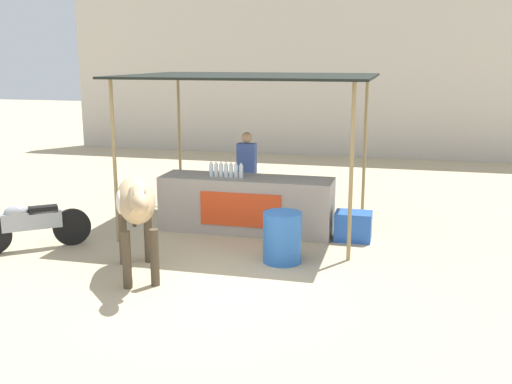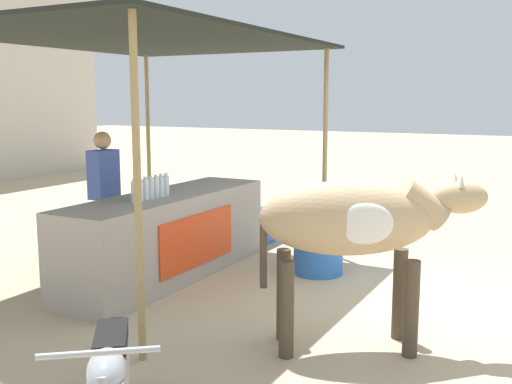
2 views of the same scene
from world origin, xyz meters
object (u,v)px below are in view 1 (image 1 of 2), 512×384
object	(u,v)px
cooler_box	(353,226)
motorcycle_parked	(31,224)
stall_counter	(246,204)
vendor_behind_counter	(247,175)
water_barrel	(282,237)
cow	(136,204)

from	to	relation	value
cooler_box	motorcycle_parked	bearing A→B (deg)	-160.38
stall_counter	motorcycle_parked	bearing A→B (deg)	-148.70
vendor_behind_counter	cooler_box	xyz separation A→B (m)	(2.06, -0.85, -0.61)
stall_counter	water_barrel	size ratio (longest dim) A/B	3.94
cow	stall_counter	bearing A→B (deg)	70.41
water_barrel	cow	world-z (taller)	cow
stall_counter	cow	world-z (taller)	cow
water_barrel	motorcycle_parked	world-z (taller)	motorcycle_parked
water_barrel	cow	bearing A→B (deg)	-150.05
stall_counter	cow	xyz separation A→B (m)	(-0.89, -2.51, 0.55)
cooler_box	motorcycle_parked	xyz separation A→B (m)	(-4.90, -1.75, 0.19)
vendor_behind_counter	cow	bearing A→B (deg)	-102.13
motorcycle_parked	vendor_behind_counter	bearing A→B (deg)	42.43
water_barrel	vendor_behind_counter	bearing A→B (deg)	117.10
vendor_behind_counter	cooler_box	world-z (taller)	vendor_behind_counter
motorcycle_parked	cow	bearing A→B (deg)	-17.22
vendor_behind_counter	cooler_box	distance (m)	2.31
vendor_behind_counter	cooler_box	bearing A→B (deg)	-22.45
cow	motorcycle_parked	distance (m)	2.32
cooler_box	water_barrel	bearing A→B (deg)	-124.44
vendor_behind_counter	water_barrel	distance (m)	2.52
stall_counter	vendor_behind_counter	xyz separation A→B (m)	(-0.19, 0.75, 0.37)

